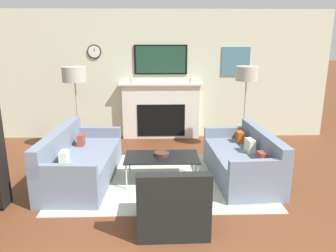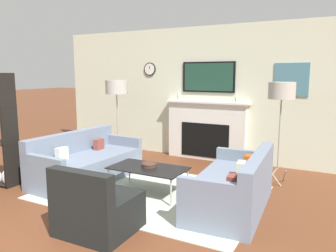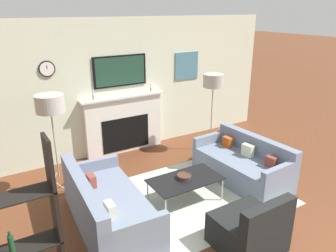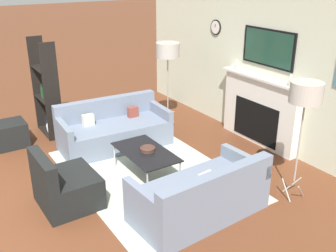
{
  "view_description": "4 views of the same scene",
  "coord_description": "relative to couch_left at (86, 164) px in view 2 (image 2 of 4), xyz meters",
  "views": [
    {
      "loc": [
        -0.06,
        -2.22,
        2.13
      ],
      "look_at": [
        0.09,
        2.61,
        0.83
      ],
      "focal_mm": 35.0,
      "sensor_mm": 36.0,
      "label": 1
    },
    {
      "loc": [
        2.39,
        -1.52,
        1.75
      ],
      "look_at": [
        0.12,
        2.8,
        0.97
      ],
      "focal_mm": 35.0,
      "sensor_mm": 36.0,
      "label": 2
    },
    {
      "loc": [
        -2.52,
        -1.22,
        2.87
      ],
      "look_at": [
        0.11,
        3.13,
        1.02
      ],
      "focal_mm": 35.0,
      "sensor_mm": 36.0,
      "label": 3
    },
    {
      "loc": [
        4.55,
        -0.12,
        2.93
      ],
      "look_at": [
        0.19,
        2.68,
        0.82
      ],
      "focal_mm": 42.0,
      "sensor_mm": 36.0,
      "label": 4
    }
  ],
  "objects": [
    {
      "name": "fireplace_wall",
      "position": [
        1.26,
        2.31,
        0.94
      ],
      "size": [
        7.19,
        0.28,
        2.7
      ],
      "color": "beige",
      "rests_on": "ground_plane"
    },
    {
      "name": "floor_lamp_right",
      "position": [
        2.84,
        1.33,
        1.19
      ],
      "size": [
        0.41,
        0.41,
        1.63
      ],
      "color": "#9E998E",
      "rests_on": "ground_plane"
    },
    {
      "name": "decorative_bowl",
      "position": [
        1.24,
        -0.03,
        0.16
      ],
      "size": [
        0.23,
        0.23,
        0.06
      ],
      "color": "#472E21",
      "rests_on": "coffee_table"
    },
    {
      "name": "couch_left",
      "position": [
        0.0,
        0.0,
        0.0
      ],
      "size": [
        0.97,
        1.9,
        0.79
      ],
      "color": "slate",
      "rests_on": "ground_plane"
    },
    {
      "name": "couch_right",
      "position": [
        2.51,
        0.0,
        -0.0
      ],
      "size": [
        0.93,
        1.74,
        0.75
      ],
      "color": "slate",
      "rests_on": "ground_plane"
    },
    {
      "name": "coffee_table",
      "position": [
        1.25,
        -0.07,
        0.1
      ],
      "size": [
        1.11,
        0.62,
        0.4
      ],
      "color": "black",
      "rests_on": "ground_plane"
    },
    {
      "name": "floor_lamp_left",
      "position": [
        -0.32,
        1.33,
        1.19
      ],
      "size": [
        0.44,
        0.44,
        1.63
      ],
      "color": "#9E998E",
      "rests_on": "ground_plane"
    },
    {
      "name": "armchair",
      "position": [
        1.35,
        -1.34,
        -0.01
      ],
      "size": [
        0.8,
        0.74,
        0.77
      ],
      "color": "black",
      "rests_on": "ground_plane"
    },
    {
      "name": "area_rug",
      "position": [
        1.26,
        -0.0,
        -0.27
      ],
      "size": [
        3.12,
        2.17,
        0.01
      ],
      "color": "beige",
      "rests_on": "ground_plane"
    }
  ]
}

